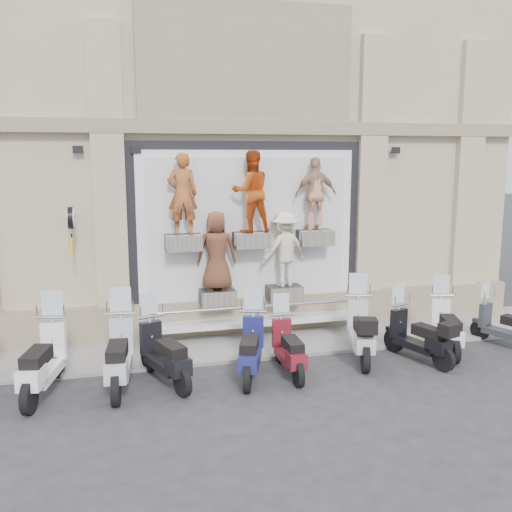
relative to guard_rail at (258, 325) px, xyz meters
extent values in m
plane|color=#2A2A2D|center=(0.00, -2.00, -0.47)|extent=(90.00, 90.00, 0.00)
cube|color=#999791|center=(0.00, 0.10, -0.43)|extent=(16.00, 2.20, 0.08)
cube|color=black|center=(0.00, 0.96, 1.93)|extent=(5.60, 0.10, 4.30)
cube|color=white|center=(0.00, 0.90, 1.93)|extent=(5.10, 0.06, 3.90)
cube|color=white|center=(0.00, 0.86, 1.93)|extent=(4.70, 0.04, 3.60)
cube|color=white|center=(0.00, 0.55, -0.05)|extent=(5.10, 0.75, 0.10)
cube|color=#28282B|center=(-1.55, 0.59, 1.86)|extent=(0.80, 0.50, 0.35)
imported|color=#BD602B|center=(-1.55, 0.59, 2.93)|extent=(0.67, 0.46, 1.79)
cube|color=#28282B|center=(0.00, 0.59, 1.86)|extent=(0.80, 0.50, 0.35)
imported|color=#9B3A0F|center=(0.00, 0.59, 2.96)|extent=(0.96, 0.78, 1.84)
cube|color=#28282B|center=(1.55, 0.59, 1.86)|extent=(0.80, 0.50, 0.35)
imported|color=tan|center=(1.55, 0.59, 2.88)|extent=(0.99, 0.43, 1.69)
cube|color=#28282B|center=(-0.80, 0.59, 0.56)|extent=(0.80, 0.50, 0.35)
imported|color=brown|center=(-0.80, 0.59, 1.64)|extent=(0.95, 0.68, 1.80)
cube|color=#28282B|center=(0.80, 0.59, 0.56)|extent=(0.80, 0.50, 0.35)
imported|color=#FAEAC5|center=(0.80, 0.59, 1.61)|extent=(1.25, 0.89, 1.76)
cube|color=black|center=(-3.90, 0.72, 2.49)|extent=(0.06, 0.56, 0.06)
cylinder|color=black|center=(-3.90, 0.45, 2.49)|extent=(0.10, 0.46, 0.46)
cube|color=gold|center=(-3.90, 0.45, 1.89)|extent=(0.04, 0.50, 0.38)
camera|label=1|loc=(-3.13, -11.92, 3.77)|focal=40.00mm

